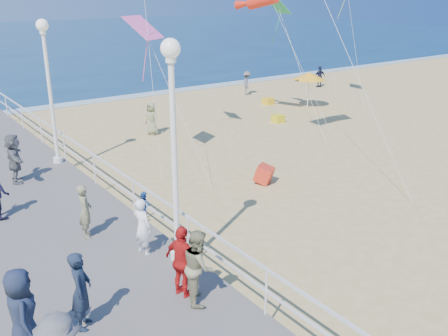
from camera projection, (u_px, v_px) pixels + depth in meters
ground at (327, 218)px, 15.44m from camera, size 160.00×160.00×0.00m
surf_line at (84, 103)px, 31.10m from camera, size 160.00×1.20×0.04m
boardwalk at (96, 294)px, 11.25m from camera, size 5.00×44.00×0.40m
railing at (187, 224)px, 12.25m from camera, size 0.05×42.00×0.55m
lamp_post_mid at (173, 131)px, 11.27m from camera, size 0.44×0.44×5.32m
lamp_post_far at (48, 78)px, 18.14m from camera, size 0.44×0.44×5.32m
woman_holding_toddler at (142, 227)px, 12.36m from camera, size 0.48×0.61×1.49m
toddler_held at (144, 206)px, 12.39m from camera, size 0.36×0.42×0.74m
spectator_0 at (81, 290)px, 9.61m from camera, size 0.64×0.71×1.63m
spectator_1 at (199, 266)px, 10.44m from camera, size 0.91×0.99×1.64m
spectator_3 at (183, 262)px, 10.62m from camera, size 0.62×1.02×1.63m
spectator_4 at (22, 314)px, 8.82m from camera, size 0.69×0.94×1.75m
spectator_5 at (14, 158)px, 16.98m from camera, size 0.81×1.66×1.72m
spectator_6 at (85, 211)px, 13.24m from camera, size 0.49×0.62×1.48m
beach_walker_a at (247, 83)px, 33.25m from camera, size 1.05×1.17×1.57m
beach_walker_b at (320, 77)px, 35.87m from camera, size 0.95×0.57×1.51m
beach_walker_c at (152, 119)px, 24.11m from camera, size 0.62×0.84×1.58m
box_kite at (264, 176)px, 18.11m from camera, size 0.84×0.89×0.74m
beach_umbrella at (309, 76)px, 29.15m from camera, size 1.90×1.90×2.14m
beach_chair_left at (278, 119)px, 26.55m from camera, size 0.55×0.55×0.40m
beach_chair_right at (268, 101)px, 30.67m from camera, size 0.55×0.55×0.40m
kite_windsock at (263, 1)px, 24.19m from camera, size 1.04×2.85×1.12m
kite_diamond_pink at (143, 28)px, 18.18m from camera, size 1.64×1.56×0.82m
kite_diamond_green at (277, 5)px, 25.59m from camera, size 1.20×1.46×0.89m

